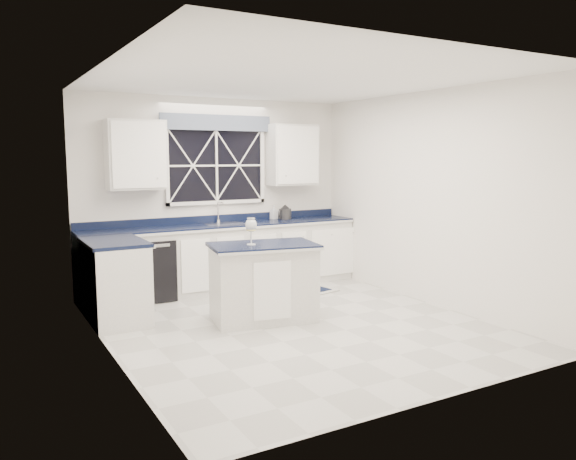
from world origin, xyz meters
TOP-DOWN VIEW (x-y plane):
  - ground at (0.00, 0.00)m, footprint 4.50×4.50m
  - back_wall at (0.00, 2.25)m, footprint 4.00×0.10m
  - base_cabinets at (-0.33, 1.78)m, footprint 3.99×1.60m
  - countertop at (0.00, 1.95)m, footprint 3.98×0.64m
  - dishwasher at (-1.10, 1.95)m, footprint 0.60×0.58m
  - window at (0.00, 2.20)m, footprint 1.65×0.09m
  - upper_cabinets at (0.00, 2.08)m, footprint 3.10×0.34m
  - faucet at (0.00, 2.14)m, footprint 0.05×0.20m
  - island at (-0.21, 0.35)m, footprint 1.31×0.93m
  - rug at (0.57, 1.35)m, footprint 1.61×1.17m
  - kettle at (1.05, 2.08)m, footprint 0.29×0.24m
  - wine_glass at (-0.36, 0.35)m, footprint 0.13×0.13m
  - soap_bottle at (0.91, 2.17)m, footprint 0.11×0.11m

SIDE VIEW (x-z plane):
  - ground at x=0.00m, z-range 0.00..0.00m
  - rug at x=0.57m, z-range 0.00..0.02m
  - dishwasher at x=-1.10m, z-range 0.00..0.82m
  - island at x=-0.21m, z-range 0.00..0.89m
  - base_cabinets at x=-0.33m, z-range 0.00..0.90m
  - countertop at x=0.00m, z-range 0.90..0.94m
  - kettle at x=1.05m, z-range 0.93..1.15m
  - soap_bottle at x=0.91m, z-range 0.94..1.15m
  - faucet at x=0.00m, z-range 0.95..1.25m
  - wine_glass at x=-0.36m, z-range 0.95..1.25m
  - back_wall at x=0.00m, z-range 0.00..2.70m
  - window at x=0.00m, z-range 1.20..2.46m
  - upper_cabinets at x=0.00m, z-range 1.45..2.35m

